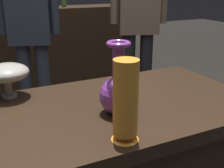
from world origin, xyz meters
TOP-DOWN VIEW (x-y plane):
  - back_display_shelf at (0.00, 2.20)m, footprint 2.60×0.40m
  - vase_centerpiece at (0.01, -0.08)m, footprint 0.13×0.13m
  - vase_tall_behind at (-0.05, -0.25)m, footprint 0.08×0.08m
  - vase_left_accent at (-0.32, 0.26)m, footprint 0.18×0.18m
  - visitor_center_back at (-0.01, 1.42)m, footprint 0.45×0.28m
  - visitor_near_right at (0.84, 1.17)m, footprint 0.44×0.29m

SIDE VIEW (x-z plane):
  - back_display_shelf at x=0.00m, z-range 0.00..0.99m
  - vase_centerpiece at x=0.01m, z-range 0.75..1.02m
  - vase_left_accent at x=-0.32m, z-range 0.83..0.97m
  - vase_tall_behind at x=-0.05m, z-range 0.80..1.05m
  - visitor_center_back at x=-0.01m, z-range 0.14..1.71m
  - visitor_near_right at x=0.84m, z-range 0.16..1.85m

